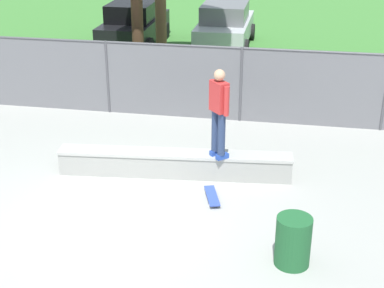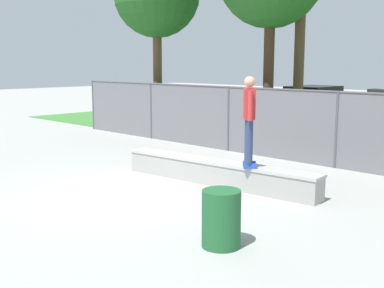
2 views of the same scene
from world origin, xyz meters
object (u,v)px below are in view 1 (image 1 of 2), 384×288
at_px(skateboarder, 219,110).
at_px(car_silver, 225,25).
at_px(skateboard, 212,196).
at_px(trash_bin, 293,241).
at_px(concrete_ledge, 175,164).
at_px(car_black, 134,24).

bearing_deg(skateboarder, car_silver, 96.65).
distance_m(skateboarder, car_silver, 10.92).
relative_size(skateboarder, car_silver, 0.43).
relative_size(skateboard, trash_bin, 0.99).
distance_m(concrete_ledge, skateboard, 1.28).
distance_m(skateboarder, trash_bin, 3.24).
height_order(concrete_ledge, skateboard, concrete_ledge).
bearing_deg(concrete_ledge, skateboard, -43.66).
xyz_separation_m(car_silver, trash_bin, (2.82, -13.43, -0.42)).
height_order(concrete_ledge, car_silver, car_silver).
xyz_separation_m(concrete_ledge, trash_bin, (2.46, -2.68, 0.15)).
relative_size(skateboard, car_silver, 0.20).
xyz_separation_m(skateboarder, car_black, (-4.68, 10.46, -0.70)).
bearing_deg(car_black, concrete_ledge, -70.05).
bearing_deg(car_black, car_silver, 6.13).
distance_m(concrete_ledge, skateboarder, 1.56).
xyz_separation_m(skateboarder, trash_bin, (1.55, -2.61, -1.12)).
height_order(skateboarder, car_black, skateboarder).
bearing_deg(concrete_ledge, skateboarder, -4.28).
xyz_separation_m(car_black, trash_bin, (6.23, -13.07, -0.42)).
relative_size(car_black, trash_bin, 5.07).
xyz_separation_m(skateboarder, car_silver, (-1.26, 10.82, -0.70)).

